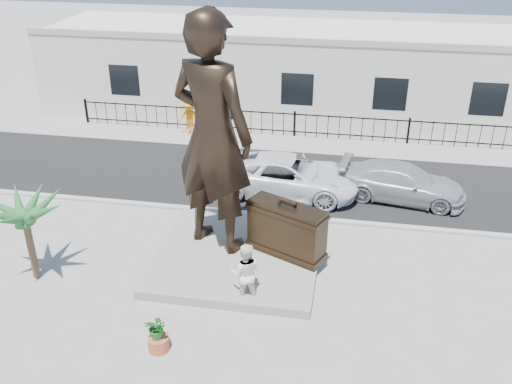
% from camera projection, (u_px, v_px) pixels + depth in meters
% --- Properties ---
extents(ground, '(100.00, 100.00, 0.00)m').
position_uv_depth(ground, '(244.00, 289.00, 17.27)').
color(ground, '#9E9991').
rests_on(ground, ground).
extents(street, '(40.00, 7.00, 0.01)m').
position_uv_depth(street, '(281.00, 177.00, 24.28)').
color(street, black).
rests_on(street, ground).
extents(curb, '(40.00, 0.25, 0.12)m').
position_uv_depth(curb, '(268.00, 215.00, 21.19)').
color(curb, '#A5A399').
rests_on(curb, ground).
extents(far_sidewalk, '(40.00, 2.50, 0.02)m').
position_uv_depth(far_sidewalk, '(292.00, 142.00, 27.78)').
color(far_sidewalk, '#9E9991').
rests_on(far_sidewalk, ground).
extents(plinth, '(5.20, 5.20, 0.30)m').
position_uv_depth(plinth, '(238.00, 256.00, 18.60)').
color(plinth, gray).
rests_on(plinth, ground).
extents(fence, '(22.00, 0.10, 1.20)m').
position_uv_depth(fence, '(294.00, 125.00, 28.21)').
color(fence, black).
rests_on(fence, ground).
extents(building, '(28.00, 7.00, 4.40)m').
position_uv_depth(building, '(304.00, 71.00, 31.16)').
color(building, silver).
rests_on(building, ground).
extents(statue, '(3.28, 2.76, 7.65)m').
position_uv_depth(statue, '(212.00, 135.00, 17.38)').
color(statue, black).
rests_on(statue, plinth).
extents(suitcase, '(2.61, 1.78, 1.77)m').
position_uv_depth(suitcase, '(287.00, 230.00, 18.06)').
color(suitcase, black).
rests_on(suitcase, plinth).
extents(tourist, '(1.00, 0.83, 1.89)m').
position_uv_depth(tourist, '(245.00, 273.00, 16.41)').
color(tourist, white).
rests_on(tourist, ground).
extents(car_white, '(5.72, 2.80, 1.56)m').
position_uv_depth(car_white, '(288.00, 176.00, 22.54)').
color(car_white, white).
rests_on(car_white, street).
extents(car_silver, '(5.10, 2.67, 1.41)m').
position_uv_depth(car_silver, '(402.00, 182.00, 22.18)').
color(car_silver, '#A6A8AA').
rests_on(car_silver, street).
extents(worker, '(1.26, 0.86, 1.81)m').
position_uv_depth(worker, '(189.00, 118.00, 28.21)').
color(worker, orange).
rests_on(worker, far_sidewalk).
extents(palm_tree, '(1.80, 1.80, 3.20)m').
position_uv_depth(palm_tree, '(37.00, 277.00, 17.84)').
color(palm_tree, '#205925').
rests_on(palm_tree, ground).
extents(planter, '(0.56, 0.56, 0.40)m').
position_uv_depth(planter, '(159.00, 343.00, 14.86)').
color(planter, '#BA5331').
rests_on(planter, ground).
extents(shrub, '(0.66, 0.59, 0.65)m').
position_uv_depth(shrub, '(157.00, 328.00, 14.63)').
color(shrub, '#226A23').
rests_on(shrub, planter).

